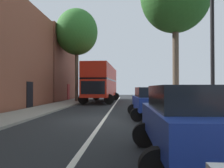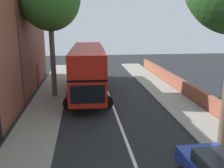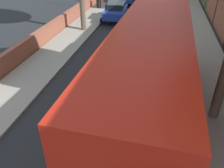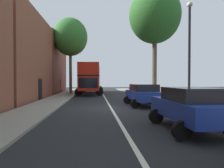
{
  "view_description": "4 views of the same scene",
  "coord_description": "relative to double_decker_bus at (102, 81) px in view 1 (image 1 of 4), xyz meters",
  "views": [
    {
      "loc": [
        1.13,
        -11.48,
        1.6
      ],
      "look_at": [
        -0.16,
        8.94,
        1.96
      ],
      "focal_mm": 36.49,
      "sensor_mm": 36.0,
      "label": 1
    },
    {
      "loc": [
        -2.12,
        -5.91,
        5.92
      ],
      "look_at": [
        0.33,
        14.55,
        0.86
      ],
      "focal_mm": 39.28,
      "sensor_mm": 36.0,
      "label": 2
    },
    {
      "loc": [
        -1.94,
        22.49,
        6.41
      ],
      "look_at": [
        -0.3,
        15.04,
        1.73
      ],
      "focal_mm": 36.9,
      "sensor_mm": 36.0,
      "label": 3
    },
    {
      "loc": [
        -1.13,
        -13.72,
        1.92
      ],
      "look_at": [
        1.04,
        10.7,
        1.47
      ],
      "focal_mm": 31.3,
      "sensor_mm": 36.0,
      "label": 4
    }
  ],
  "objects": [
    {
      "name": "parked_car_blue_right_3",
      "position": [
        4.2,
        -21.05,
        -1.41
      ],
      "size": [
        2.43,
        4.11,
        1.65
      ],
      "color": "#1E389E",
      "rests_on": "ground"
    },
    {
      "name": "street_tree_left_0",
      "position": [
        -2.81,
        -0.44,
        5.61
      ],
      "size": [
        4.76,
        4.76,
        10.52
      ],
      "color": "brown",
      "rests_on": "sidewalk_left"
    },
    {
      "name": "parked_car_blue_right_0",
      "position": [
        4.2,
        -13.82,
        -1.42
      ],
      "size": [
        2.62,
        4.15,
        1.63
      ],
      "color": "#1E389E",
      "rests_on": "ground"
    },
    {
      "name": "lamppost_right",
      "position": [
        6.0,
        -17.43,
        1.45
      ],
      "size": [
        0.32,
        0.32,
        6.31
      ],
      "color": "black",
      "rests_on": "sidewalk_right"
    },
    {
      "name": "sidewalk_left",
      "position": [
        -3.2,
        -14.51,
        -2.3
      ],
      "size": [
        2.6,
        60.0,
        0.12
      ],
      "primitive_type": "cube",
      "color": "gray",
      "rests_on": "ground"
    },
    {
      "name": "double_decker_bus",
      "position": [
        0.0,
        0.0,
        0.0
      ],
      "size": [
        3.82,
        11.43,
        4.06
      ],
      "color": "red",
      "rests_on": "ground"
    },
    {
      "name": "sidewalk_right",
      "position": [
        6.6,
        -14.51,
        -2.3
      ],
      "size": [
        2.6,
        60.0,
        0.12
      ],
      "primitive_type": "cube",
      "color": "gray",
      "rests_on": "ground"
    },
    {
      "name": "ground_plane",
      "position": [
        1.7,
        -14.51,
        -2.36
      ],
      "size": [
        84.0,
        84.0,
        0.0
      ],
      "primitive_type": "plane",
      "color": "black"
    },
    {
      "name": "road_centre_line",
      "position": [
        1.7,
        -14.51,
        -2.35
      ],
      "size": [
        0.16,
        54.0,
        0.01
      ],
      "primitive_type": "cube",
      "color": "silver",
      "rests_on": "ground"
    }
  ]
}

